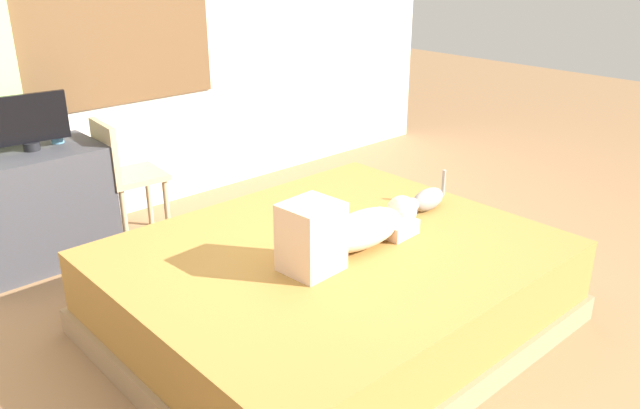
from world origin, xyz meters
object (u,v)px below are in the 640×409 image
at_px(tv_monitor, 27,122).
at_px(cup, 57,137).
at_px(bed, 331,288).
at_px(cat, 426,200).
at_px(desk, 33,207).
at_px(person_lying, 350,230).
at_px(chair_by_desk, 123,171).

xyz_separation_m(tv_monitor, cup, (0.18, 0.05, -0.14)).
relative_size(bed, cat, 6.18).
bearing_deg(cat, desk, 130.58).
relative_size(person_lying, cat, 2.63).
xyz_separation_m(desk, tv_monitor, (0.06, 0.00, 0.55)).
bearing_deg(cat, tv_monitor, 129.56).
xyz_separation_m(person_lying, chair_by_desk, (-0.33, 1.83, -0.08)).
xyz_separation_m(cup, chair_by_desk, (0.34, -0.16, -0.27)).
bearing_deg(chair_by_desk, bed, -80.56).
bearing_deg(bed, desk, 114.92).
distance_m(person_lying, desk, 2.16).
relative_size(bed, desk, 2.46).
height_order(person_lying, tv_monitor, tv_monitor).
bearing_deg(chair_by_desk, tv_monitor, 167.60).
height_order(person_lying, chair_by_desk, chair_by_desk).
relative_size(tv_monitor, cup, 6.05).
bearing_deg(tv_monitor, person_lying, -66.39).
height_order(cat, desk, desk).
distance_m(desk, chair_by_desk, 0.60).
relative_size(person_lying, tv_monitor, 1.96).
xyz_separation_m(cat, cup, (-1.37, 1.93, 0.24)).
distance_m(bed, person_lying, 0.37).
bearing_deg(person_lying, cup, 108.56).
bearing_deg(person_lying, chair_by_desk, 100.32).
distance_m(bed, cup, 2.08).
distance_m(person_lying, cup, 2.11).
bearing_deg(cat, chair_by_desk, 120.37).
bearing_deg(bed, cat, -1.21).
relative_size(desk, tv_monitor, 1.87).
bearing_deg(desk, chair_by_desk, -11.20).
distance_m(cup, chair_by_desk, 0.46).
bearing_deg(desk, bed, -65.08).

